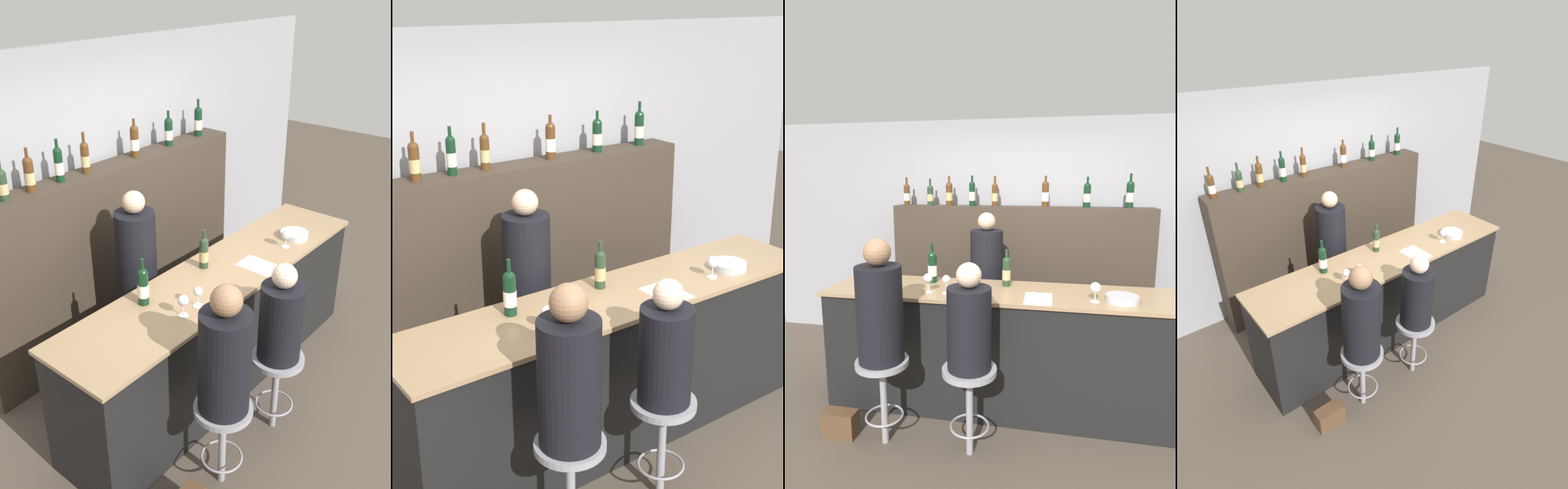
# 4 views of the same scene
# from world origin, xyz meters

# --- Properties ---
(ground_plane) EXTENTS (16.00, 16.00, 0.00)m
(ground_plane) POSITION_xyz_m (0.00, 0.00, 0.00)
(ground_plane) COLOR #4C4238
(wall_back) EXTENTS (6.40, 0.05, 2.60)m
(wall_back) POSITION_xyz_m (0.00, 1.70, 1.30)
(wall_back) COLOR gray
(wall_back) RESTS_ON ground_plane
(bar_counter) EXTENTS (3.01, 0.67, 1.02)m
(bar_counter) POSITION_xyz_m (0.00, 0.32, 0.51)
(bar_counter) COLOR black
(bar_counter) RESTS_ON ground_plane
(back_bar_cabinet) EXTENTS (2.82, 0.28, 1.64)m
(back_bar_cabinet) POSITION_xyz_m (0.00, 1.48, 0.82)
(back_bar_cabinet) COLOR #382D23
(back_bar_cabinet) RESTS_ON ground_plane
(wine_bottle_counter_0) EXTENTS (0.08, 0.08, 0.35)m
(wine_bottle_counter_0) POSITION_xyz_m (-0.68, 0.47, 1.16)
(wine_bottle_counter_0) COLOR black
(wine_bottle_counter_0) RESTS_ON bar_counter
(wine_bottle_counter_1) EXTENTS (0.07, 0.07, 0.32)m
(wine_bottle_counter_1) POSITION_xyz_m (-0.02, 0.47, 1.15)
(wine_bottle_counter_1) COLOR #233823
(wine_bottle_counter_1) RESTS_ON bar_counter
(wine_bottle_backbar_0) EXTENTS (0.07, 0.07, 0.32)m
(wine_bottle_backbar_0) POSITION_xyz_m (-1.30, 1.48, 1.76)
(wine_bottle_backbar_0) COLOR #4C2D14
(wine_bottle_backbar_0) RESTS_ON back_bar_cabinet
(wine_bottle_backbar_1) EXTENTS (0.07, 0.07, 0.30)m
(wine_bottle_backbar_1) POSITION_xyz_m (-1.02, 1.48, 1.76)
(wine_bottle_backbar_1) COLOR #233823
(wine_bottle_backbar_1) RESTS_ON back_bar_cabinet
(wine_bottle_backbar_2) EXTENTS (0.08, 0.08, 0.33)m
(wine_bottle_backbar_2) POSITION_xyz_m (-0.79, 1.48, 1.77)
(wine_bottle_backbar_2) COLOR #4C2D14
(wine_bottle_backbar_2) RESTS_ON back_bar_cabinet
(wine_bottle_backbar_3) EXTENTS (0.07, 0.07, 0.33)m
(wine_bottle_backbar_3) POSITION_xyz_m (-0.53, 1.48, 1.78)
(wine_bottle_backbar_3) COLOR black
(wine_bottle_backbar_3) RESTS_ON back_bar_cabinet
(wine_bottle_backbar_4) EXTENTS (0.07, 0.07, 0.33)m
(wine_bottle_backbar_4) POSITION_xyz_m (-0.27, 1.48, 1.77)
(wine_bottle_backbar_4) COLOR #4C2D14
(wine_bottle_backbar_4) RESTS_ON back_bar_cabinet
(wine_bottle_backbar_5) EXTENTS (0.08, 0.08, 0.33)m
(wine_bottle_backbar_5) POSITION_xyz_m (0.27, 1.48, 1.78)
(wine_bottle_backbar_5) COLOR #4C2D14
(wine_bottle_backbar_5) RESTS_ON back_bar_cabinet
(wine_bottle_backbar_6) EXTENTS (0.08, 0.08, 0.32)m
(wine_bottle_backbar_6) POSITION_xyz_m (0.71, 1.48, 1.77)
(wine_bottle_backbar_6) COLOR black
(wine_bottle_backbar_6) RESTS_ON back_bar_cabinet
(wine_bottle_backbar_7) EXTENTS (0.08, 0.08, 0.35)m
(wine_bottle_backbar_7) POSITION_xyz_m (1.14, 1.48, 1.78)
(wine_bottle_backbar_7) COLOR black
(wine_bottle_backbar_7) RESTS_ON back_bar_cabinet
(wine_glass_0) EXTENTS (0.08, 0.08, 0.16)m
(wine_glass_0) POSITION_xyz_m (-0.62, 0.16, 1.14)
(wine_glass_0) COLOR silver
(wine_glass_0) RESTS_ON bar_counter
(wine_glass_1) EXTENTS (0.07, 0.07, 0.15)m
(wine_glass_1) POSITION_xyz_m (-0.46, 0.16, 1.13)
(wine_glass_1) COLOR silver
(wine_glass_1) RESTS_ON bar_counter
(wine_glass_2) EXTENTS (0.08, 0.08, 0.15)m
(wine_glass_2) POSITION_xyz_m (0.69, 0.16, 1.13)
(wine_glass_2) COLOR silver
(wine_glass_2) RESTS_ON bar_counter
(metal_bowl) EXTENTS (0.24, 0.24, 0.05)m
(metal_bowl) POSITION_xyz_m (0.89, 0.20, 1.05)
(metal_bowl) COLOR #B7B7BC
(metal_bowl) RESTS_ON bar_counter
(tasting_menu) EXTENTS (0.21, 0.30, 0.00)m
(tasting_menu) POSITION_xyz_m (0.27, 0.16, 1.02)
(tasting_menu) COLOR white
(tasting_menu) RESTS_ON bar_counter
(bar_stool_left) EXTENTS (0.38, 0.38, 0.65)m
(bar_stool_left) POSITION_xyz_m (-0.81, -0.33, 0.51)
(bar_stool_left) COLOR gray
(bar_stool_left) RESTS_ON ground_plane
(guest_seated_left) EXTENTS (0.32, 0.32, 0.88)m
(guest_seated_left) POSITION_xyz_m (-0.81, -0.33, 1.04)
(guest_seated_left) COLOR black
(guest_seated_left) RESTS_ON bar_stool_left
(bar_stool_right) EXTENTS (0.38, 0.38, 0.65)m
(bar_stool_right) POSITION_xyz_m (-0.17, -0.33, 0.51)
(bar_stool_right) COLOR gray
(bar_stool_right) RESTS_ON ground_plane
(guest_seated_right) EXTENTS (0.30, 0.30, 0.74)m
(guest_seated_right) POSITION_xyz_m (-0.17, -0.33, 0.97)
(guest_seated_right) COLOR black
(guest_seated_right) RESTS_ON bar_stool_right
(bartender) EXTENTS (0.32, 0.32, 1.61)m
(bartender) POSITION_xyz_m (-0.27, 0.95, 0.75)
(bartender) COLOR black
(bartender) RESTS_ON ground_plane
(handbag) EXTENTS (0.26, 0.12, 0.20)m
(handbag) POSITION_xyz_m (-1.18, -0.33, 0.10)
(handbag) COLOR #513823
(handbag) RESTS_ON ground_plane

